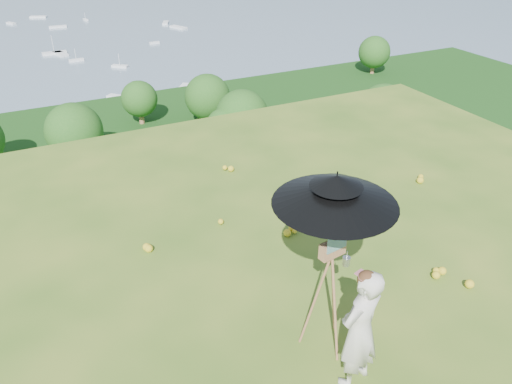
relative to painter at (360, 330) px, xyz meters
name	(u,v)px	position (x,y,z in m)	size (l,w,h in m)	color
ground	(341,290)	(0.75, 1.32, -0.78)	(14.00, 14.00, 0.00)	#39651C
forest_slope	(111,302)	(0.75, 36.32, -29.78)	(140.00, 56.00, 22.00)	#153C10
shoreline_tier	(66,186)	(0.75, 76.32, -36.78)	(170.00, 28.00, 8.00)	gray
bay_water	(9,10)	(0.75, 241.32, -34.78)	(700.00, 700.00, 0.00)	#7389A4
slope_trees	(86,176)	(0.75, 36.32, -15.78)	(110.00, 50.00, 6.00)	#185218
harbor_town	(58,150)	(0.75, 76.32, -30.28)	(110.00, 22.00, 5.00)	silver
wildflowers	(332,277)	(0.75, 1.57, -0.72)	(10.00, 10.50, 0.12)	gold
painter	(360,330)	(0.00, 0.00, 0.00)	(0.57, 0.37, 1.56)	beige
field_easel	(329,291)	(0.00, 0.61, 0.06)	(0.64, 0.64, 1.67)	#96633F
sun_umbrella	(334,214)	(-0.01, 0.64, 1.10)	(1.33, 1.33, 1.01)	black
painter_cap	(368,276)	(0.00, 0.00, 0.74)	(0.19, 0.23, 0.10)	#C1697A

